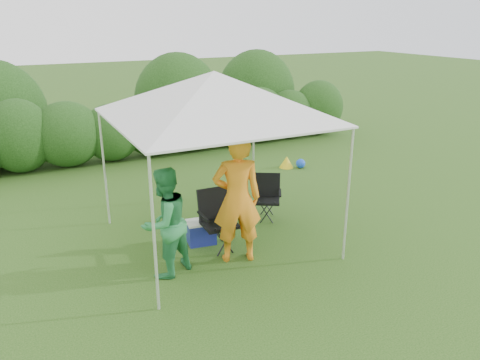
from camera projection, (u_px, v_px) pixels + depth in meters
name	position (u px, v px, depth m)	size (l,w,h in m)	color
ground	(230.00, 252.00, 7.57)	(70.00, 70.00, 0.00)	#355C1C
hedge	(133.00, 128.00, 12.37)	(13.57, 1.53, 1.80)	#234C17
canopy	(215.00, 95.00, 7.18)	(3.10, 3.10, 2.83)	silver
chair_right	(267.00, 194.00, 8.74)	(0.65, 0.64, 0.84)	black
chair_left	(217.00, 215.00, 7.59)	(0.63, 0.57, 0.98)	black
man	(237.00, 199.00, 7.03)	(0.74, 0.49, 2.03)	orange
woman	(165.00, 223.00, 6.68)	(0.80, 0.62, 1.64)	#2E8D4B
cooler	(201.00, 232.00, 7.82)	(0.52, 0.41, 0.40)	navy
bottle	(205.00, 214.00, 7.70)	(0.07, 0.07, 0.25)	#592D0C
lawn_toy	(290.00, 162.00, 11.75)	(0.59, 0.49, 0.29)	yellow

